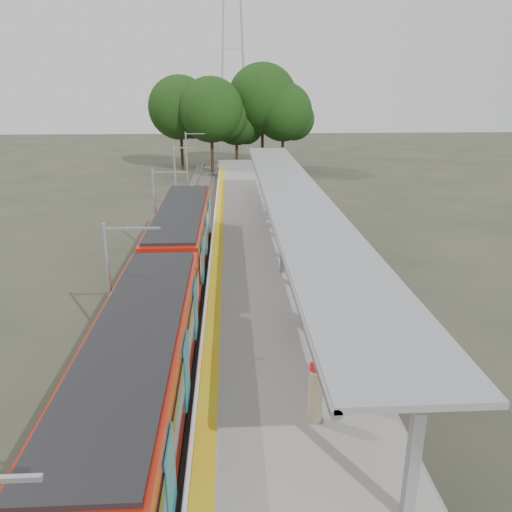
{
  "coord_description": "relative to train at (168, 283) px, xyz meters",
  "views": [
    {
      "loc": [
        -1.78,
        -10.37,
        10.09
      ],
      "look_at": [
        -0.59,
        12.13,
        2.3
      ],
      "focal_mm": 35.0,
      "sensor_mm": 36.0,
      "label": 1
    }
  ],
  "objects": [
    {
      "name": "tactile_strip",
      "position": [
        1.95,
        10.48,
        -1.04
      ],
      "size": [
        0.6,
        50.0,
        0.02
      ],
      "primitive_type": "cube",
      "color": "yellow",
      "rests_on": "platform"
    },
    {
      "name": "trackbed",
      "position": [
        -0.0,
        10.48,
        -1.93
      ],
      "size": [
        3.0,
        70.0,
        0.24
      ],
      "primitive_type": "cube",
      "color": "#59544C",
      "rests_on": "ground"
    },
    {
      "name": "ground",
      "position": [
        4.5,
        -9.52,
        -2.05
      ],
      "size": [
        200.0,
        200.0,
        0.0
      ],
      "primitive_type": "plane",
      "color": "#474438",
      "rests_on": "ground"
    },
    {
      "name": "catenary_masts",
      "position": [
        -1.72,
        9.48,
        0.86
      ],
      "size": [
        2.08,
        48.16,
        5.4
      ],
      "color": "#9EA0A5",
      "rests_on": "ground"
    },
    {
      "name": "litter_bin",
      "position": [
        5.41,
        3.8,
        -0.61
      ],
      "size": [
        0.48,
        0.48,
        0.88
      ],
      "primitive_type": "cylinder",
      "rotation": [
        0.0,
        0.0,
        0.12
      ],
      "color": "#9EA0A5",
      "rests_on": "platform"
    },
    {
      "name": "train",
      "position": [
        0.0,
        0.0,
        0.0
      ],
      "size": [
        2.74,
        27.6,
        3.62
      ],
      "color": "black",
      "rests_on": "ground"
    },
    {
      "name": "canopy",
      "position": [
        6.11,
        6.67,
        2.15
      ],
      "size": [
        3.27,
        38.0,
        3.66
      ],
      "color": "#9EA0A5",
      "rests_on": "platform"
    },
    {
      "name": "info_pillar_near",
      "position": [
        5.02,
        -8.05,
        -0.25
      ],
      "size": [
        0.41,
        0.41,
        1.84
      ],
      "rotation": [
        0.0,
        0.0,
        -0.38
      ],
      "color": "beige",
      "rests_on": "platform"
    },
    {
      "name": "pylon",
      "position": [
        3.5,
        63.48,
        16.95
      ],
      "size": [
        8.0,
        4.0,
        38.0
      ],
      "primitive_type": null,
      "color": "#9EA0A5",
      "rests_on": "ground"
    },
    {
      "name": "bench_far",
      "position": [
        6.1,
        15.23,
        -0.54
      ],
      "size": [
        0.8,
        1.49,
        0.97
      ],
      "rotation": [
        0.0,
        0.0,
        -0.27
      ],
      "color": "#0E0E48",
      "rests_on": "platform"
    },
    {
      "name": "bench_near",
      "position": [
        5.96,
        -2.58,
        -0.46
      ],
      "size": [
        0.68,
        1.69,
        1.13
      ],
      "rotation": [
        0.0,
        0.0,
        0.11
      ],
      "color": "#0E0E48",
      "rests_on": "platform"
    },
    {
      "name": "platform",
      "position": [
        4.5,
        10.48,
        -1.55
      ],
      "size": [
        6.0,
        50.0,
        1.0
      ],
      "primitive_type": "cube",
      "color": "gray",
      "rests_on": "ground"
    },
    {
      "name": "info_pillar_far",
      "position": [
        6.58,
        8.59,
        -0.3
      ],
      "size": [
        0.39,
        0.39,
        1.73
      ],
      "rotation": [
        0.0,
        0.0,
        -0.28
      ],
      "color": "beige",
      "rests_on": "platform"
    },
    {
      "name": "end_fence",
      "position": [
        4.5,
        35.43,
        -0.45
      ],
      "size": [
        6.0,
        0.1,
        1.2
      ],
      "primitive_type": "cube",
      "color": "#9EA0A5",
      "rests_on": "platform"
    },
    {
      "name": "bench_mid",
      "position": [
        5.94,
        11.98,
        -0.53
      ],
      "size": [
        0.63,
        1.5,
        1.0
      ],
      "rotation": [
        0.0,
        0.0,
        0.13
      ],
      "color": "#0E0E48",
      "rests_on": "platform"
    },
    {
      "name": "tree_cluster",
      "position": [
        3.57,
        42.34,
        5.39
      ],
      "size": [
        19.67,
        11.78,
        12.64
      ],
      "color": "#382316",
      "rests_on": "ground"
    }
  ]
}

